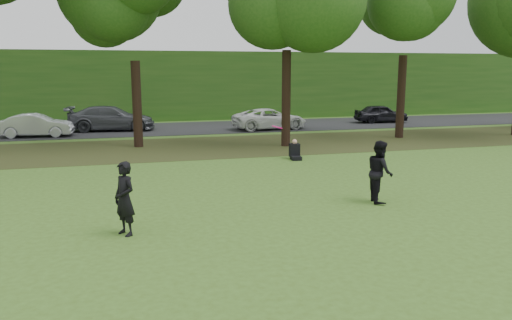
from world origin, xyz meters
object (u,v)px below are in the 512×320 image
at_px(player_right, 380,172).
at_px(frisbee, 277,127).
at_px(seated_person, 295,152).
at_px(player_left, 125,199).

height_order(player_right, frisbee, frisbee).
relative_size(player_right, seated_person, 2.13).
bearing_deg(seated_person, frisbee, -106.77).
distance_m(player_right, frisbee, 3.48).
height_order(player_left, player_right, player_right).
bearing_deg(player_right, player_left, 111.36).
distance_m(player_right, seated_person, 7.14).
relative_size(frisbee, seated_person, 0.46).
distance_m(player_left, player_right, 7.08).
height_order(player_left, seated_person, player_left).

